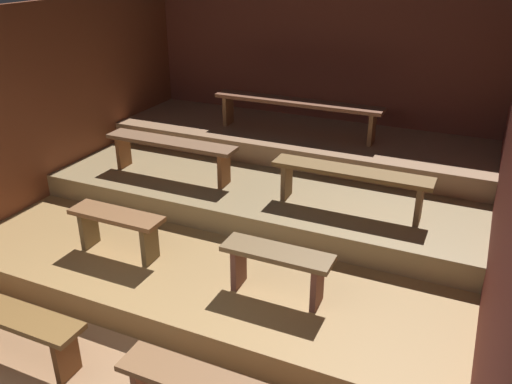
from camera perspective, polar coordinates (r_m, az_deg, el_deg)
The scene contains 13 objects.
ground at distance 5.65m, azimuth -2.59°, elevation -7.24°, with size 5.61×6.17×0.08m, color #9D724E.
wall_back at distance 7.51m, azimuth 6.77°, elevation 11.26°, with size 5.61×0.06×2.43m, color brown.
wall_left at distance 6.53m, azimuth -22.44°, elevation 7.49°, with size 0.06×6.17×2.43m, color brown.
wall_right at distance 4.60m, azimuth 25.31°, elevation 0.07°, with size 0.06×6.17×2.43m, color brown.
platform_lower at distance 6.03m, azimuth -0.05°, elevation -3.13°, with size 4.81×4.17×0.26m, color #9D7745.
platform_middle at distance 6.52m, azimuth 2.58°, elevation 1.60°, with size 4.81×2.72×0.26m, color #967E55.
platform_upper at distance 7.01m, azimuth 4.67°, elevation 5.48°, with size 4.81×1.39×0.26m, color #A27956.
bench_floor_left at distance 4.60m, azimuth -24.69°, elevation -12.55°, with size 1.26×0.28×0.43m.
bench_lower_left at distance 5.19m, azimuth -14.67°, elevation -3.34°, with size 0.94×0.28×0.43m.
bench_lower_right at distance 4.44m, azimuth 2.27°, elevation -7.57°, with size 0.94×0.28×0.43m.
bench_middle_left at distance 6.19m, azimuth -9.13°, elevation 4.72°, with size 1.61×0.28×0.43m.
bench_middle_right at distance 5.38m, azimuth 10.13°, elevation 1.52°, with size 1.61×0.28×0.43m.
bench_upper_center at distance 6.78m, azimuth 4.37°, elevation 9.15°, with size 2.18×0.28×0.43m.
Camera 1 is at (2.21, -1.57, 2.96)m, focal length 37.32 mm.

